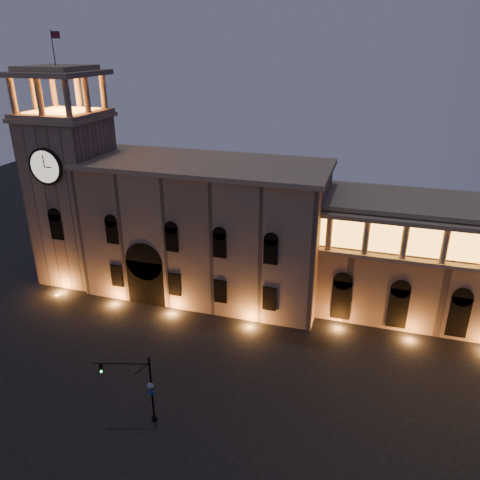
% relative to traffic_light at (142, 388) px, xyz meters
% --- Properties ---
extents(ground, '(160.00, 160.00, 0.00)m').
position_rel_traffic_light_xyz_m(ground, '(-1.07, 2.12, -3.56)').
color(ground, black).
rests_on(ground, ground).
extents(government_building, '(30.80, 12.80, 17.60)m').
position_rel_traffic_light_xyz_m(government_building, '(-3.15, 24.05, 5.21)').
color(government_building, '#8A6F5A').
rests_on(government_building, ground).
extents(clock_tower, '(9.80, 9.80, 32.40)m').
position_rel_traffic_light_xyz_m(clock_tower, '(-21.57, 23.09, 8.94)').
color(clock_tower, '#8A6F5A').
rests_on(clock_tower, ground).
extents(traffic_light, '(4.79, 1.57, 6.77)m').
position_rel_traffic_light_xyz_m(traffic_light, '(0.00, 0.00, 0.00)').
color(traffic_light, black).
rests_on(traffic_light, ground).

